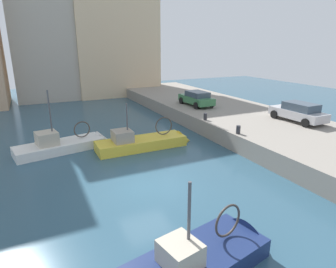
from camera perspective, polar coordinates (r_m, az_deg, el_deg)
water_surface at (r=14.98m, az=-4.36°, el=-10.01°), size 80.00×80.00×0.00m
quay_wall at (r=21.39m, az=25.61°, el=-1.48°), size 9.00×56.00×1.20m
fishing_boat_yellow at (r=20.14m, az=-4.37°, el=-2.36°), size 6.93×2.11×4.06m
fishing_boat_navy at (r=10.31m, az=7.53°, el=-23.91°), size 5.91×2.96×4.12m
fishing_boat_white at (r=20.81m, az=-19.37°, el=-2.64°), size 6.68×2.97×5.00m
parked_car_silver at (r=24.14m, az=24.34°, el=4.00°), size 1.96×4.33×1.46m
parked_car_green at (r=28.02m, az=5.63°, el=7.04°), size 1.94×4.15×1.38m
mooring_bollard_mid at (r=19.59m, az=13.70°, el=0.84°), size 0.28×0.28×0.55m
mooring_bollard_north at (r=22.70m, az=7.37°, el=3.43°), size 0.28×0.28×0.55m
waterfront_building_west_mid at (r=41.13m, az=-22.44°, el=21.73°), size 9.99×6.62×21.77m
waterfront_building_central at (r=42.66m, az=-10.87°, el=19.99°), size 11.38×7.84×18.14m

